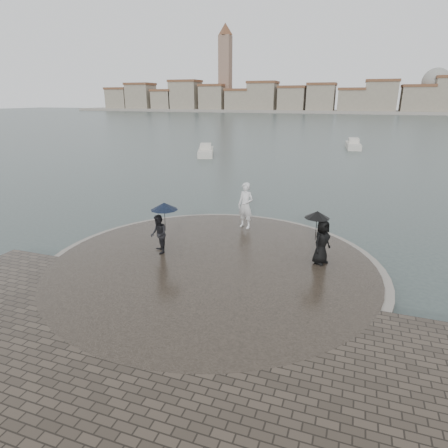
% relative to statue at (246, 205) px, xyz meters
% --- Properties ---
extents(ground, '(400.00, 400.00, 0.00)m').
position_rel_statue_xyz_m(ground, '(-0.03, -7.71, -1.43)').
color(ground, '#2B3835').
rests_on(ground, ground).
extents(kerb_ring, '(12.50, 12.50, 0.32)m').
position_rel_statue_xyz_m(kerb_ring, '(-0.03, -4.21, -1.27)').
color(kerb_ring, gray).
rests_on(kerb_ring, ground).
extents(quay_tip, '(11.90, 11.90, 0.36)m').
position_rel_statue_xyz_m(quay_tip, '(-0.03, -4.21, -1.25)').
color(quay_tip, '#2D261E').
rests_on(quay_tip, ground).
extents(statue, '(0.90, 0.74, 2.14)m').
position_rel_statue_xyz_m(statue, '(0.00, 0.00, 0.00)').
color(statue, silver).
rests_on(statue, quay_tip).
extents(visitor_left, '(1.24, 1.10, 2.04)m').
position_rel_statue_xyz_m(visitor_left, '(-2.25, -4.01, 0.06)').
color(visitor_left, black).
rests_on(visitor_left, quay_tip).
extents(visitor_right, '(1.13, 1.04, 1.95)m').
position_rel_statue_xyz_m(visitor_right, '(3.69, -2.90, -0.01)').
color(visitor_right, black).
rests_on(visitor_right, quay_tip).
extents(far_skyline, '(260.00, 20.00, 37.00)m').
position_rel_statue_xyz_m(far_skyline, '(-6.32, 153.00, 4.18)').
color(far_skyline, gray).
rests_on(far_skyline, ground).
extents(boats, '(40.34, 17.56, 1.50)m').
position_rel_statue_xyz_m(boats, '(6.17, 30.43, -1.05)').
color(boats, beige).
rests_on(boats, ground).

